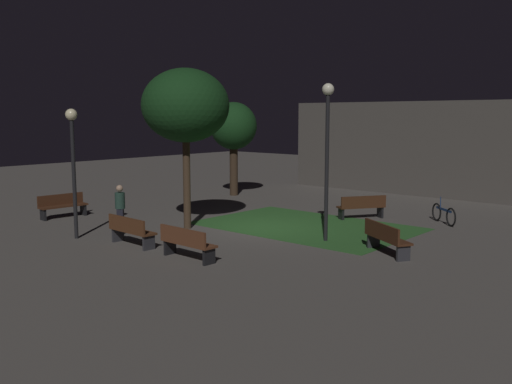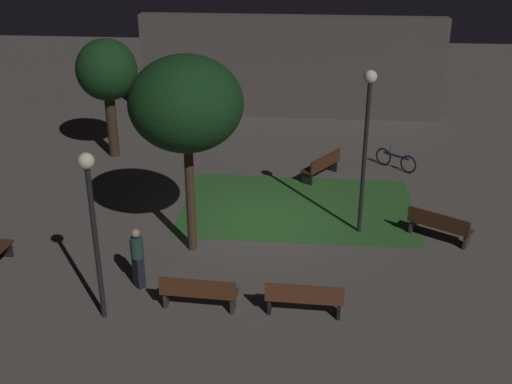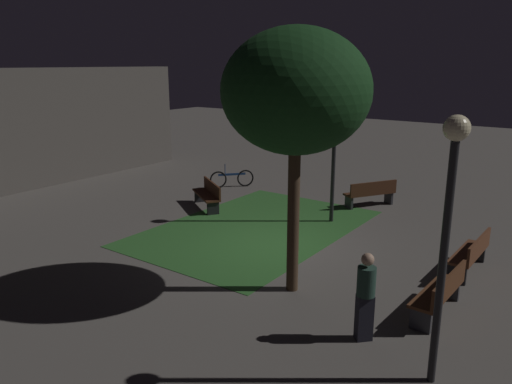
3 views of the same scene
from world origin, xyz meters
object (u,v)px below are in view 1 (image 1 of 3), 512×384
(bench_near_trees, at_px, (386,237))
(lamp_post_near_wall, at_px, (73,150))
(lamp_post_path_center, at_px, (327,136))
(pedestrian, at_px, (120,208))
(bench_lawn_edge, at_px, (62,205))
(bench_back_row, at_px, (186,242))
(bench_corner, at_px, (130,230))
(tree_tall_center, at_px, (234,127))
(tree_back_right, at_px, (186,106))
(bench_by_lamp, at_px, (362,206))
(bicycle, at_px, (444,214))

(bench_near_trees, height_order, lamp_post_near_wall, lamp_post_near_wall)
(lamp_post_path_center, bearing_deg, pedestrian, -147.92)
(bench_near_trees, relative_size, bench_lawn_edge, 0.98)
(pedestrian, bearing_deg, bench_back_row, -11.44)
(bench_lawn_edge, bearing_deg, bench_near_trees, 13.42)
(bench_back_row, bearing_deg, bench_corner, 180.00)
(bench_back_row, relative_size, bench_lawn_edge, 0.99)
(tree_tall_center, distance_m, lamp_post_near_wall, 10.74)
(tree_tall_center, bearing_deg, lamp_post_near_wall, -74.12)
(bench_near_trees, distance_m, pedestrian, 8.46)
(bench_corner, height_order, tree_back_right, tree_back_right)
(bench_lawn_edge, xyz_separation_m, lamp_post_near_wall, (3.67, -1.66, 2.31))
(bench_corner, distance_m, pedestrian, 1.89)
(bench_lawn_edge, relative_size, lamp_post_near_wall, 0.45)
(bench_near_trees, relative_size, tree_tall_center, 0.40)
(bench_by_lamp, relative_size, lamp_post_path_center, 0.37)
(bench_near_trees, bearing_deg, lamp_post_near_wall, -151.47)
(bench_near_trees, distance_m, bench_by_lamp, 5.43)
(bench_near_trees, xyz_separation_m, lamp_post_near_wall, (-8.31, -4.52, 2.31))
(bench_near_trees, xyz_separation_m, tree_back_right, (-6.88, -1.15, 3.66))
(bench_corner, height_order, bicycle, bicycle)
(bench_corner, relative_size, bench_by_lamp, 1.03)
(tree_tall_center, bearing_deg, bicycle, -1.95)
(lamp_post_near_wall, xyz_separation_m, pedestrian, (0.49, 1.32, -1.94))
(bench_lawn_edge, bearing_deg, tree_back_right, 18.51)
(bench_corner, xyz_separation_m, bench_by_lamp, (2.88, 8.35, 0.00))
(bench_near_trees, height_order, lamp_post_path_center, lamp_post_path_center)
(tree_tall_center, bearing_deg, bench_by_lamp, -10.54)
(bench_near_trees, height_order, bench_lawn_edge, same)
(bench_by_lamp, distance_m, bicycle, 2.90)
(tree_tall_center, relative_size, lamp_post_near_wall, 1.11)
(bench_lawn_edge, distance_m, pedestrian, 4.18)
(bench_by_lamp, bearing_deg, lamp_post_near_wall, -119.58)
(bench_back_row, height_order, tree_back_right, tree_back_right)
(bench_near_trees, height_order, bicycle, bicycle)
(bench_corner, bearing_deg, tree_tall_center, 117.32)
(lamp_post_near_wall, bearing_deg, bicycle, 52.33)
(bench_back_row, height_order, bicycle, bicycle)
(bench_corner, height_order, bench_by_lamp, same)
(bench_corner, relative_size, bench_lawn_edge, 1.00)
(bench_by_lamp, height_order, pedestrian, pedestrian)
(bench_by_lamp, height_order, tree_tall_center, tree_tall_center)
(lamp_post_path_center, height_order, lamp_post_near_wall, lamp_post_path_center)
(tree_tall_center, relative_size, pedestrian, 2.78)
(bench_back_row, xyz_separation_m, tree_tall_center, (-7.54, 9.83, 2.79))
(tree_tall_center, distance_m, pedestrian, 9.93)
(bench_lawn_edge, height_order, bicycle, bicycle)
(bench_by_lamp, relative_size, bicycle, 1.30)
(bench_near_trees, bearing_deg, bench_back_row, -132.66)
(tree_back_right, distance_m, lamp_post_path_center, 4.98)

